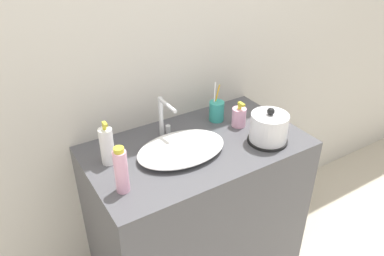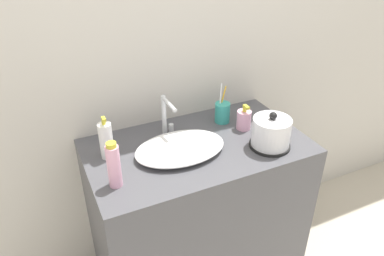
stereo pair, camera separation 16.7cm
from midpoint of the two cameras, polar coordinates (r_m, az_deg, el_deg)
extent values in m
cube|color=beige|center=(1.80, -0.77, 14.54)|extent=(6.00, 0.04, 2.60)
cube|color=#4C4C51|center=(2.00, 3.23, -12.92)|extent=(1.03, 0.59, 0.85)
ellipsoid|color=white|center=(1.67, 1.05, -3.13)|extent=(0.42, 0.28, 0.05)
cylinder|color=silver|center=(1.77, -1.61, 1.93)|extent=(0.02, 0.02, 0.20)
cylinder|color=silver|center=(1.67, -0.67, 3.60)|extent=(0.02, 0.14, 0.02)
cylinder|color=silver|center=(1.83, -0.56, -0.05)|extent=(0.02, 0.02, 0.04)
cylinder|color=black|center=(1.78, 14.39, -2.62)|extent=(0.19, 0.19, 0.01)
cylinder|color=silver|center=(1.74, 14.66, -0.82)|extent=(0.17, 0.17, 0.14)
sphere|color=black|center=(1.70, 15.05, 1.73)|extent=(0.03, 0.03, 0.03)
cylinder|color=teal|center=(1.91, 7.15, 2.28)|extent=(0.08, 0.08, 0.10)
cylinder|color=yellow|center=(1.89, 7.18, 4.20)|extent=(0.04, 0.02, 0.15)
cylinder|color=white|center=(1.88, 6.90, 4.28)|extent=(0.02, 0.02, 0.16)
cylinder|color=white|center=(1.63, -10.12, -2.03)|extent=(0.06, 0.06, 0.17)
cylinder|color=gold|center=(1.58, -10.43, 0.87)|extent=(0.02, 0.02, 0.02)
cube|color=gold|center=(1.57, -10.39, 1.28)|extent=(0.01, 0.03, 0.01)
cylinder|color=#EAA8C6|center=(1.46, -8.62, -5.93)|extent=(0.05, 0.05, 0.18)
cylinder|color=gold|center=(1.40, -8.93, -2.67)|extent=(0.04, 0.04, 0.02)
cylinder|color=#EAA8C6|center=(1.87, 10.44, 1.15)|extent=(0.07, 0.07, 0.10)
cylinder|color=gold|center=(1.84, 10.62, 2.76)|extent=(0.02, 0.02, 0.02)
cube|color=gold|center=(1.82, 10.89, 3.10)|extent=(0.02, 0.04, 0.01)
camera|label=1|loc=(0.08, -87.14, 1.69)|focal=35.00mm
camera|label=2|loc=(0.08, 92.86, -1.69)|focal=35.00mm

